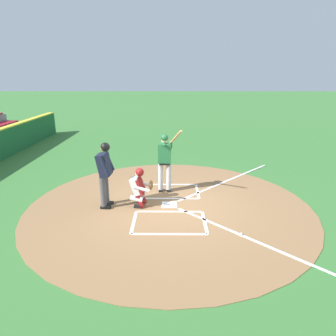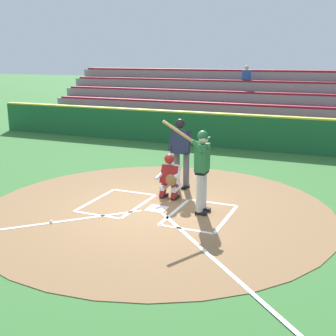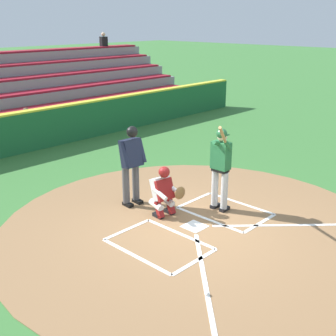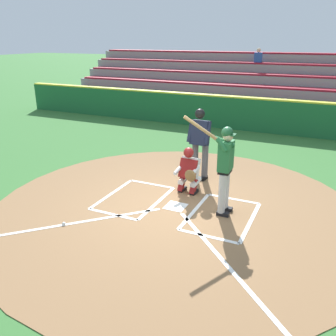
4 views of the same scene
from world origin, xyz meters
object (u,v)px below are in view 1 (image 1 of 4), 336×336
at_px(batter, 165,159).
at_px(plate_umpire, 105,171).
at_px(baseball, 241,234).
at_px(catcher, 140,186).

bearing_deg(batter, plate_umpire, -55.48).
xyz_separation_m(batter, baseball, (2.70, 1.82, -1.06)).
xyz_separation_m(catcher, plate_umpire, (0.08, -0.93, 0.49)).
xyz_separation_m(batter, catcher, (1.04, -0.70, -0.51)).
bearing_deg(baseball, plate_umpire, -114.51).
bearing_deg(plate_umpire, baseball, 65.49).
relative_size(plate_umpire, baseball, 25.20).
height_order(batter, baseball, batter).
relative_size(batter, baseball, 28.76).
bearing_deg(catcher, batter, 146.10).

